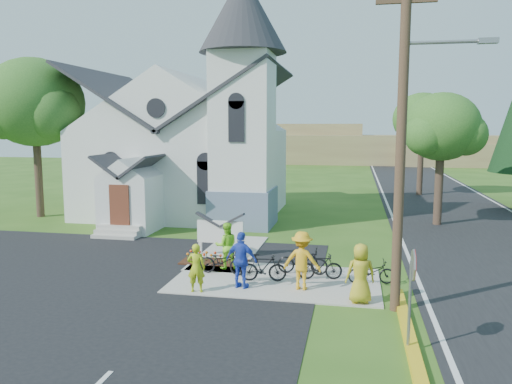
% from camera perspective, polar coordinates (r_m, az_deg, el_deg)
% --- Properties ---
extents(ground, '(120.00, 120.00, 0.00)m').
position_cam_1_polar(ground, '(17.21, -3.02, -10.35)').
color(ground, '#2F5518').
rests_on(ground, ground).
extents(parking_lot, '(20.00, 16.00, 0.02)m').
position_cam_1_polar(parking_lot, '(18.50, -26.54, -9.83)').
color(parking_lot, black).
rests_on(parking_lot, ground).
extents(road, '(8.00, 90.00, 0.02)m').
position_cam_1_polar(road, '(31.87, 21.83, -2.52)').
color(road, black).
rests_on(road, ground).
extents(sidewalk, '(7.00, 4.00, 0.05)m').
position_cam_1_polar(sidewalk, '(17.38, 2.27, -10.08)').
color(sidewalk, '#A19C91').
rests_on(sidewalk, ground).
extents(church, '(12.35, 12.00, 13.00)m').
position_cam_1_polar(church, '(29.91, -7.42, 7.41)').
color(church, white).
rests_on(church, ground).
extents(church_sign, '(2.20, 0.40, 1.70)m').
position_cam_1_polar(church_sign, '(20.23, -4.11, -4.62)').
color(church_sign, '#A19C91').
rests_on(church_sign, ground).
extents(flower_bed, '(2.60, 1.10, 0.07)m').
position_cam_1_polar(flower_bed, '(19.63, -4.78, -7.99)').
color(flower_bed, '#34190E').
rests_on(flower_bed, ground).
extents(utility_pole, '(3.45, 0.28, 10.00)m').
position_cam_1_polar(utility_pole, '(14.43, 16.57, 7.70)').
color(utility_pole, '#402C20').
rests_on(utility_pole, ground).
extents(stop_sign, '(0.11, 0.76, 2.48)m').
position_cam_1_polar(stop_sign, '(12.26, 17.42, -9.42)').
color(stop_sign, gray).
rests_on(stop_sign, ground).
extents(tree_lot_corner, '(5.60, 5.60, 9.15)m').
position_cam_1_polar(tree_lot_corner, '(31.57, -24.00, 9.30)').
color(tree_lot_corner, '#38261E').
rests_on(tree_lot_corner, ground).
extents(tree_road_near, '(4.00, 4.00, 7.05)m').
position_cam_1_polar(tree_road_near, '(28.22, 20.44, 6.92)').
color(tree_road_near, '#38261E').
rests_on(tree_road_near, ground).
extents(tree_road_mid, '(4.40, 4.40, 7.80)m').
position_cam_1_polar(tree_road_mid, '(40.17, 18.48, 7.87)').
color(tree_road_mid, '#38261E').
rests_on(tree_road_mid, ground).
extents(distant_hills, '(61.00, 10.00, 5.60)m').
position_cam_1_polar(distant_hills, '(72.27, 10.71, 4.95)').
color(distant_hills, brown).
rests_on(distant_hills, ground).
extents(cyclist_0, '(0.61, 0.44, 1.57)m').
position_cam_1_polar(cyclist_0, '(16.07, -6.85, -8.59)').
color(cyclist_0, '#A8BE16').
rests_on(cyclist_0, sidewalk).
extents(bike_0, '(1.79, 0.75, 0.92)m').
position_cam_1_polar(bike_0, '(17.94, -3.86, -7.91)').
color(bike_0, black).
rests_on(bike_0, sidewalk).
extents(cyclist_1, '(1.01, 0.90, 1.73)m').
position_cam_1_polar(cyclist_1, '(18.50, -3.40, -6.13)').
color(cyclist_1, '#88E42A').
rests_on(cyclist_1, sidewalk).
extents(bike_1, '(1.62, 0.65, 0.95)m').
position_cam_1_polar(bike_1, '(17.10, 0.84, -8.62)').
color(bike_1, black).
rests_on(bike_1, sidewalk).
extents(cyclist_2, '(1.16, 0.69, 1.85)m').
position_cam_1_polar(cyclist_2, '(16.30, -1.66, -7.78)').
color(cyclist_2, blue).
rests_on(cyclist_2, sidewalk).
extents(bike_2, '(1.82, 0.68, 0.95)m').
position_cam_1_polar(bike_2, '(17.98, 5.34, -7.85)').
color(bike_2, black).
rests_on(bike_2, sidewalk).
extents(cyclist_3, '(1.30, 0.85, 1.89)m').
position_cam_1_polar(cyclist_3, '(16.25, 5.27, -7.80)').
color(cyclist_3, gold).
rests_on(cyclist_3, sidewalk).
extents(bike_3, '(1.58, 0.71, 0.92)m').
position_cam_1_polar(bike_3, '(17.42, 7.33, -8.43)').
color(bike_3, black).
rests_on(bike_3, sidewalk).
extents(cyclist_4, '(0.98, 0.75, 1.80)m').
position_cam_1_polar(cyclist_4, '(15.30, 11.86, -9.08)').
color(cyclist_4, gold).
rests_on(cyclist_4, sidewalk).
extents(bike_4, '(1.63, 0.79, 0.82)m').
position_cam_1_polar(bike_4, '(17.28, 13.06, -8.87)').
color(bike_4, black).
rests_on(bike_4, sidewalk).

